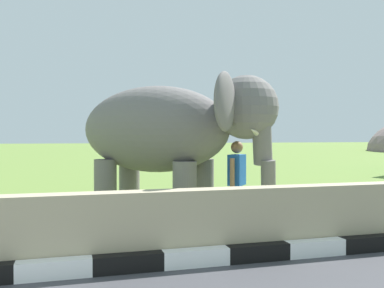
% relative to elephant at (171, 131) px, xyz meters
% --- Properties ---
extents(barrier_parapet, '(28.00, 0.36, 1.00)m').
position_rel_elephant_xyz_m(barrier_parapet, '(-1.09, -2.37, -1.35)').
color(barrier_parapet, tan).
rests_on(barrier_parapet, ground_plane).
extents(elephant, '(3.92, 3.71, 2.85)m').
position_rel_elephant_xyz_m(elephant, '(0.00, 0.00, 0.00)').
color(elephant, slate).
rests_on(elephant, ground_plane).
extents(person_handler, '(0.49, 0.55, 1.66)m').
position_rel_elephant_xyz_m(person_handler, '(1.14, -0.57, -0.92)').
color(person_handler, navy).
rests_on(person_handler, ground_plane).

